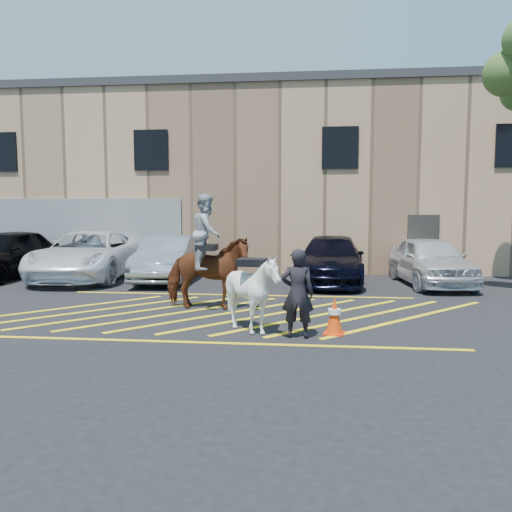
# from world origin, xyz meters

# --- Properties ---
(ground) EXTENTS (90.00, 90.00, 0.00)m
(ground) POSITION_xyz_m (0.00, 0.00, 0.00)
(ground) COLOR black
(ground) RESTS_ON ground
(car_black_suv) EXTENTS (2.24, 5.12, 1.72)m
(car_black_suv) POSITION_xyz_m (-8.62, 4.80, 0.86)
(car_black_suv) COLOR black
(car_black_suv) RESTS_ON ground
(car_white_pickup) EXTENTS (3.18, 6.10, 1.64)m
(car_white_pickup) POSITION_xyz_m (-5.62, 4.94, 0.82)
(car_white_pickup) COLOR white
(car_white_pickup) RESTS_ON ground
(car_silver_sedan) EXTENTS (1.92, 4.69, 1.51)m
(car_silver_sedan) POSITION_xyz_m (-2.80, 4.79, 0.76)
(car_silver_sedan) COLOR gray
(car_silver_sedan) RESTS_ON ground
(car_blue_suv) EXTENTS (2.50, 5.31, 1.50)m
(car_blue_suv) POSITION_xyz_m (2.64, 4.98, 0.75)
(car_blue_suv) COLOR black
(car_blue_suv) RESTS_ON ground
(car_white_suv) EXTENTS (2.21, 4.68, 1.54)m
(car_white_suv) POSITION_xyz_m (5.75, 4.73, 0.77)
(car_white_suv) COLOR silver
(car_white_suv) RESTS_ON ground
(handler) EXTENTS (0.64, 0.44, 1.68)m
(handler) POSITION_xyz_m (1.72, -2.25, 0.84)
(handler) COLOR black
(handler) RESTS_ON ground
(warehouse) EXTENTS (32.42, 10.20, 7.30)m
(warehouse) POSITION_xyz_m (-0.01, 11.99, 3.65)
(warehouse) COLOR tan
(warehouse) RESTS_ON ground
(hatching_zone) EXTENTS (12.60, 5.12, 0.01)m
(hatching_zone) POSITION_xyz_m (-0.00, -0.30, 0.01)
(hatching_zone) COLOR yellow
(hatching_zone) RESTS_ON ground
(mounted_bay) EXTENTS (2.10, 0.97, 2.76)m
(mounted_bay) POSITION_xyz_m (-0.50, 0.17, 1.11)
(mounted_bay) COLOR brown
(mounted_bay) RESTS_ON ground
(saddled_white) EXTENTS (1.32, 1.47, 1.56)m
(saddled_white) POSITION_xyz_m (0.83, -1.97, 0.79)
(saddled_white) COLOR white
(saddled_white) RESTS_ON ground
(traffic_cone) EXTENTS (0.46, 0.46, 0.73)m
(traffic_cone) POSITION_xyz_m (2.42, -1.90, 0.37)
(traffic_cone) COLOR red
(traffic_cone) RESTS_ON ground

